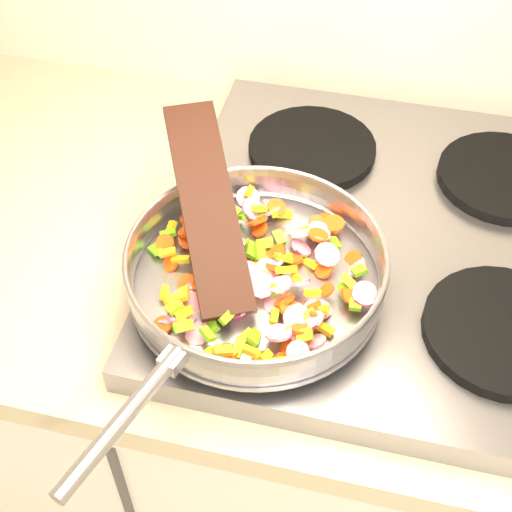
# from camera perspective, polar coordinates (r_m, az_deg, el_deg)

# --- Properties ---
(cooktop) EXTENTS (0.60, 0.60, 0.04)m
(cooktop) POSITION_cam_1_polar(r_m,az_deg,el_deg) (0.99, 10.92, 1.04)
(cooktop) COLOR #939399
(cooktop) RESTS_ON counter_top
(grate_fl) EXTENTS (0.19, 0.19, 0.02)m
(grate_fl) POSITION_cam_1_polar(r_m,az_deg,el_deg) (0.88, 1.19, -2.56)
(grate_fl) COLOR black
(grate_fl) RESTS_ON cooktop
(grate_fr) EXTENTS (0.19, 0.19, 0.02)m
(grate_fr) POSITION_cam_1_polar(r_m,az_deg,el_deg) (0.89, 19.19, -5.67)
(grate_fr) COLOR black
(grate_fr) RESTS_ON cooktop
(grate_bl) EXTENTS (0.19, 0.19, 0.02)m
(grate_bl) POSITION_cam_1_polar(r_m,az_deg,el_deg) (1.08, 4.50, 8.61)
(grate_bl) COLOR black
(grate_bl) RESTS_ON cooktop
(grate_br) EXTENTS (0.19, 0.19, 0.02)m
(grate_br) POSITION_cam_1_polar(r_m,az_deg,el_deg) (1.08, 19.26, 5.99)
(grate_br) COLOR black
(grate_br) RESTS_ON cooktop
(saute_pan) EXTENTS (0.35, 0.51, 0.06)m
(saute_pan) POSITION_cam_1_polar(r_m,az_deg,el_deg) (0.85, -0.08, -0.94)
(saute_pan) COLOR #9E9EA5
(saute_pan) RESTS_ON grate_fl
(vegetable_heap) EXTENTS (0.30, 0.29, 0.05)m
(vegetable_heap) POSITION_cam_1_polar(r_m,az_deg,el_deg) (0.86, 0.30, -1.50)
(vegetable_heap) COLOR #64B015
(vegetable_heap) RESTS_ON saute_pan
(wooden_spatula) EXTENTS (0.17, 0.27, 0.12)m
(wooden_spatula) POSITION_cam_1_polar(r_m,az_deg,el_deg) (0.86, -3.89, 4.06)
(wooden_spatula) COLOR black
(wooden_spatula) RESTS_ON saute_pan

